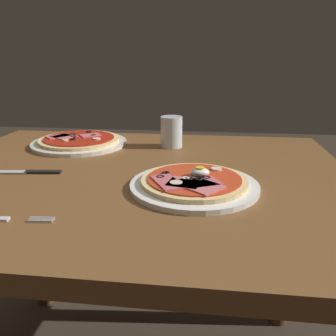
{
  "coord_description": "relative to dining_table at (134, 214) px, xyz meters",
  "views": [
    {
      "loc": [
        0.19,
        -0.83,
        1.05
      ],
      "look_at": [
        0.1,
        -0.05,
        0.79
      ],
      "focal_mm": 37.34,
      "sensor_mm": 36.0,
      "label": 1
    }
  ],
  "objects": [
    {
      "name": "dining_table",
      "position": [
        0.0,
        0.0,
        0.0
      ],
      "size": [
        1.12,
        0.89,
        0.76
      ],
      "color": "brown",
      "rests_on": "ground"
    },
    {
      "name": "pizza_across_left",
      "position": [
        -0.23,
        0.25,
        0.13
      ],
      "size": [
        0.31,
        0.31,
        0.03
      ],
      "color": "silver",
      "rests_on": "dining_table"
    },
    {
      "name": "water_glass_near",
      "position": [
        0.07,
        0.27,
        0.16
      ],
      "size": [
        0.07,
        0.07,
        0.1
      ],
      "color": "silver",
      "rests_on": "dining_table"
    },
    {
      "name": "knife",
      "position": [
        -0.26,
        -0.04,
        0.12
      ],
      "size": [
        0.2,
        0.04,
        0.01
      ],
      "color": "silver",
      "rests_on": "dining_table"
    },
    {
      "name": "fork",
      "position": [
        -0.17,
        -0.3,
        0.12
      ],
      "size": [
        0.16,
        0.03,
        0.0
      ],
      "color": "silver",
      "rests_on": "dining_table"
    },
    {
      "name": "pizza_foreground",
      "position": [
        0.16,
        -0.09,
        0.13
      ],
      "size": [
        0.29,
        0.29,
        0.05
      ],
      "color": "white",
      "rests_on": "dining_table"
    }
  ]
}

